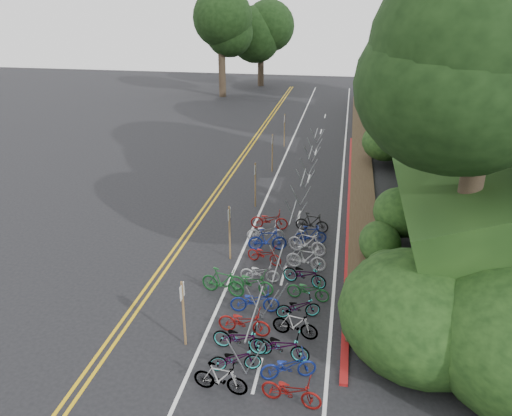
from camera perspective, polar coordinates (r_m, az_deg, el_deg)
The scene contains 10 objects.
ground at distance 18.22m, azimuth -8.56°, elevation -13.06°, with size 120.00×120.00×0.00m, color black.
road_markings at distance 26.57m, azimuth -0.37°, elevation -0.55°, with size 7.47×80.00×0.01m.
red_curb at distance 27.90m, azimuth 10.65°, elevation 0.33°, with size 0.25×28.00×0.10m, color maroon.
embankment at distance 34.69m, azimuth 23.28°, elevation 7.75°, with size 14.30×48.14×9.11m.
bike_rack_front at distance 16.64m, azimuth -0.16°, elevation -12.77°, with size 1.19×3.13×1.28m.
bike_racks_rest at distance 28.63m, azimuth 5.39°, elevation 2.97°, with size 1.14×23.00×1.17m.
signpost_near at distance 16.54m, azimuth -8.30°, elevation -11.39°, with size 0.08×0.40×2.41m.
signposts_rest at distance 29.66m, azimuth 0.99°, elevation 4.97°, with size 0.08×18.40×2.50m.
bike_front at distance 19.42m, azimuth -3.81°, elevation -8.39°, with size 1.83×0.52×1.10m, color #144C1E.
bike_valet at distance 19.30m, azimuth 2.36°, elevation -8.82°, with size 3.30×13.12×1.10m.
Camera 1 is at (5.25, -13.79, 10.70)m, focal length 35.00 mm.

